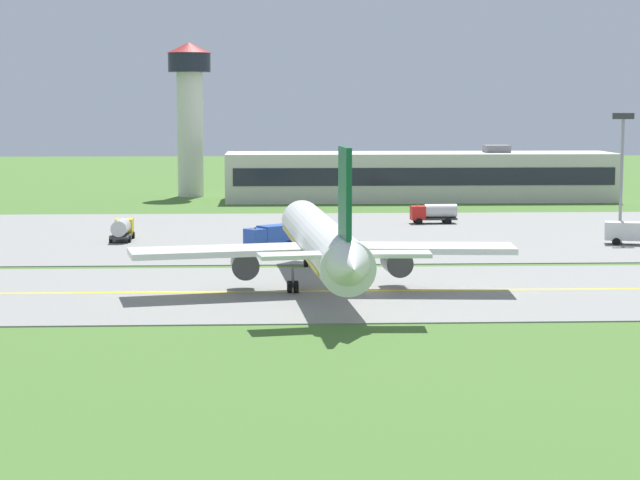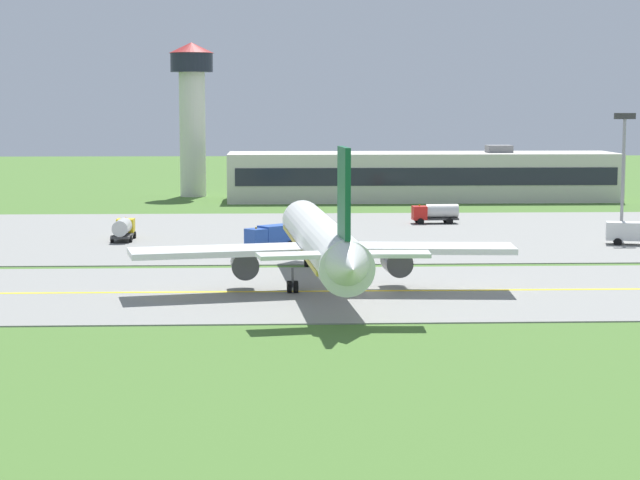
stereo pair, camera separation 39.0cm
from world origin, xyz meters
TOP-DOWN VIEW (x-y plane):
  - ground_plane at (0.00, 0.00)m, footprint 500.00×500.00m
  - taxiway_strip at (0.00, 0.00)m, footprint 240.00×28.00m
  - apron_pad at (10.00, 42.00)m, footprint 140.00×52.00m
  - taxiway_centreline at (0.00, 0.00)m, footprint 220.00×0.60m
  - airplane_lead at (-3.30, 1.10)m, footprint 32.45×39.65m
  - service_truck_baggage at (-7.54, 28.53)m, footprint 6.01×5.28m
  - service_truck_fuel at (32.79, 30.24)m, footprint 6.32×3.54m
  - service_truck_catering at (-24.66, 36.31)m, footprint 2.40×6.01m
  - service_truck_pushback at (13.86, 53.52)m, footprint 6.10×2.59m
  - terminal_building at (16.99, 90.69)m, footprint 63.30×13.60m
  - control_tower at (-21.14, 100.29)m, footprint 7.60×7.60m
  - apron_light_mast at (32.81, 34.62)m, footprint 2.40×0.50m

SIDE VIEW (x-z plane):
  - ground_plane at x=0.00m, z-range 0.00..0.00m
  - taxiway_strip at x=0.00m, z-range 0.00..0.10m
  - apron_pad at x=10.00m, z-range 0.00..0.10m
  - taxiway_centreline at x=0.00m, z-range 0.10..0.11m
  - service_truck_baggage at x=-7.54m, z-range 0.23..2.83m
  - service_truck_fuel at x=32.79m, z-range 0.23..2.83m
  - service_truck_catering at x=-24.66m, z-range 0.21..2.86m
  - service_truck_pushback at x=13.86m, z-range 0.21..2.86m
  - terminal_building at x=16.99m, z-range -0.59..8.42m
  - airplane_lead at x=-3.30m, z-range -2.22..10.48m
  - apron_light_mast at x=32.81m, z-range 1.98..16.68m
  - control_tower at x=-21.14m, z-range 2.71..28.77m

